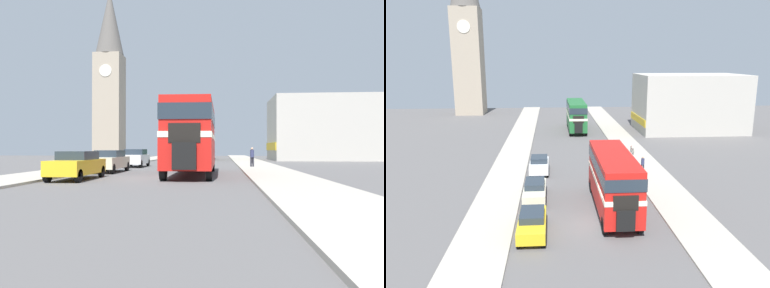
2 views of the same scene
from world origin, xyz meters
TOP-DOWN VIEW (x-y plane):
  - ground_plane at (0.00, 0.00)m, footprint 120.00×120.00m
  - sidewalk_right at (6.75, 0.00)m, footprint 3.50×120.00m
  - sidewalk_left at (-6.75, 0.00)m, footprint 3.50×120.00m
  - double_decker_bus at (1.83, 2.70)m, footprint 2.57×9.58m
  - bus_distant at (1.19, 32.94)m, footprint 2.52×10.04m
  - car_parked_near at (-3.78, -0.80)m, footprint 1.69×4.24m
  - car_parked_mid at (-3.86, 5.04)m, footprint 1.67×4.40m
  - car_parked_far at (-3.73, 12.08)m, footprint 1.76×3.94m
  - pedestrian_walking at (6.04, 11.03)m, footprint 0.31×0.31m
  - bicycle_on_pavement at (6.58, 18.21)m, footprint 0.05×1.76m
  - church_tower at (-18.07, 51.75)m, footprint 5.41×5.41m
  - shop_building_block at (17.91, 31.76)m, footprint 15.28×9.62m

SIDE VIEW (x-z plane):
  - ground_plane at x=0.00m, z-range 0.00..0.00m
  - sidewalk_right at x=6.75m, z-range 0.00..0.12m
  - sidewalk_left at x=-6.75m, z-range 0.00..0.12m
  - bicycle_on_pavement at x=6.58m, z-range 0.09..0.87m
  - car_parked_near at x=-3.78m, z-range 0.03..1.48m
  - car_parked_mid at x=-3.86m, z-range 0.03..1.49m
  - car_parked_far at x=-3.73m, z-range 0.02..1.54m
  - pedestrian_walking at x=6.04m, z-range 0.22..1.77m
  - double_decker_bus at x=1.83m, z-range 0.40..4.55m
  - bus_distant at x=1.19m, z-range 0.41..4.82m
  - shop_building_block at x=17.91m, z-range 0.00..8.36m
  - church_tower at x=-18.07m, z-range 0.38..33.01m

